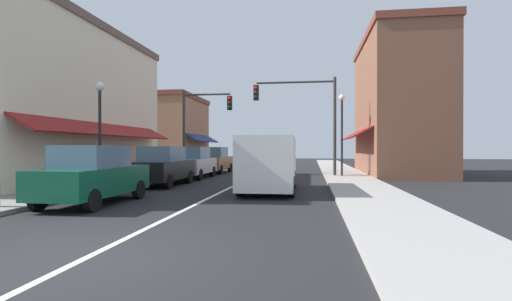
# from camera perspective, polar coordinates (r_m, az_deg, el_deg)

# --- Properties ---
(ground_plane) EXTENTS (80.00, 80.00, 0.00)m
(ground_plane) POSITION_cam_1_polar(r_m,az_deg,el_deg) (23.61, -0.13, -3.76)
(ground_plane) COLOR black
(sidewalk_left) EXTENTS (2.60, 56.00, 0.12)m
(sidewalk_left) POSITION_cam_1_polar(r_m,az_deg,el_deg) (25.01, -12.72, -3.40)
(sidewalk_left) COLOR gray
(sidewalk_left) RESTS_ON ground
(sidewalk_right) EXTENTS (2.60, 56.00, 0.12)m
(sidewalk_right) POSITION_cam_1_polar(r_m,az_deg,el_deg) (23.45, 13.32, -3.65)
(sidewalk_right) COLOR #A39E99
(sidewalk_right) RESTS_ON ground
(lane_center_stripe) EXTENTS (0.14, 52.00, 0.01)m
(lane_center_stripe) POSITION_cam_1_polar(r_m,az_deg,el_deg) (23.61, -0.13, -3.75)
(lane_center_stripe) COLOR silver
(lane_center_stripe) RESTS_ON ground
(storefront_left_block) EXTENTS (5.89, 14.20, 7.96)m
(storefront_left_block) POSITION_cam_1_polar(r_m,az_deg,el_deg) (21.47, -27.65, 6.42)
(storefront_left_block) COLOR beige
(storefront_left_block) RESTS_ON ground
(storefront_right_block) EXTENTS (5.47, 10.20, 8.76)m
(storefront_right_block) POSITION_cam_1_polar(r_m,az_deg,el_deg) (26.02, 20.41, 6.26)
(storefront_right_block) COLOR brown
(storefront_right_block) RESTS_ON ground
(storefront_far_left) EXTENTS (6.15, 8.20, 6.41)m
(storefront_far_left) POSITION_cam_1_polar(r_m,az_deg,el_deg) (35.65, -12.55, 2.78)
(storefront_far_left) COLOR #9E6B4C
(storefront_far_left) RESTS_ON ground
(parked_car_nearest_left) EXTENTS (1.79, 4.10, 1.77)m
(parked_car_nearest_left) POSITION_cam_1_polar(r_m,az_deg,el_deg) (12.46, -23.23, -3.42)
(parked_car_nearest_left) COLOR #0F4C33
(parked_car_nearest_left) RESTS_ON ground
(parked_car_second_left) EXTENTS (1.79, 4.10, 1.77)m
(parked_car_second_left) POSITION_cam_1_polar(r_m,az_deg,el_deg) (17.63, -13.83, -2.31)
(parked_car_second_left) COLOR black
(parked_car_second_left) RESTS_ON ground
(parked_car_third_left) EXTENTS (1.78, 4.10, 1.77)m
(parked_car_third_left) POSITION_cam_1_polar(r_m,az_deg,el_deg) (21.61, -9.46, -1.81)
(parked_car_third_left) COLOR #B7BABF
(parked_car_third_left) RESTS_ON ground
(parked_car_far_left) EXTENTS (1.84, 4.13, 1.77)m
(parked_car_far_left) POSITION_cam_1_polar(r_m,az_deg,el_deg) (26.06, -6.31, -1.44)
(parked_car_far_left) COLOR brown
(parked_car_far_left) RESTS_ON ground
(van_in_lane) EXTENTS (2.09, 5.22, 2.12)m
(van_in_lane) POSITION_cam_1_polar(r_m,az_deg,el_deg) (14.77, 2.02, -1.77)
(van_in_lane) COLOR silver
(van_in_lane) RESTS_ON ground
(traffic_signal_mast_arm) EXTENTS (4.84, 0.50, 5.84)m
(traffic_signal_mast_arm) POSITION_cam_1_polar(r_m,az_deg,el_deg) (22.58, 7.59, 6.12)
(traffic_signal_mast_arm) COLOR #333333
(traffic_signal_mast_arm) RESTS_ON ground
(traffic_signal_left_corner) EXTENTS (3.33, 0.50, 5.43)m
(traffic_signal_left_corner) POSITION_cam_1_polar(r_m,az_deg,el_deg) (24.97, -8.38, 4.73)
(traffic_signal_left_corner) COLOR #333333
(traffic_signal_left_corner) RESTS_ON ground
(street_lamp_left_near) EXTENTS (0.36, 0.36, 4.33)m
(street_lamp_left_near) POSITION_cam_1_polar(r_m,az_deg,el_deg) (16.37, -22.37, 4.76)
(street_lamp_left_near) COLOR black
(street_lamp_left_near) RESTS_ON ground
(street_lamp_right_mid) EXTENTS (0.36, 0.36, 4.78)m
(street_lamp_right_mid) POSITION_cam_1_polar(r_m,az_deg,el_deg) (22.39, 12.76, 4.26)
(street_lamp_right_mid) COLOR black
(street_lamp_right_mid) RESTS_ON ground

